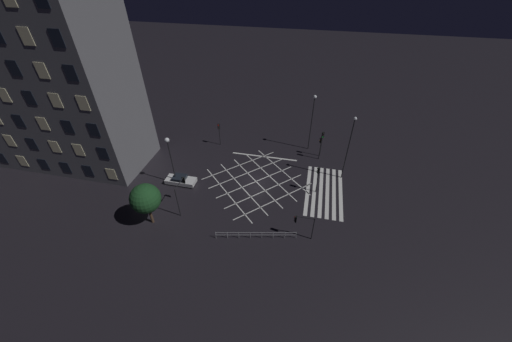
# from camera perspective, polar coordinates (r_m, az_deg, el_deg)

# --- Properties ---
(ground_plane) EXTENTS (200.00, 200.00, 0.00)m
(ground_plane) POSITION_cam_1_polar(r_m,az_deg,el_deg) (41.48, 0.00, -2.10)
(ground_plane) COLOR black
(road_markings) EXTENTS (15.96, 20.23, 0.01)m
(road_markings) POSITION_cam_1_polar(r_m,az_deg,el_deg) (41.24, 8.08, -2.84)
(road_markings) COLOR silver
(road_markings) RESTS_ON ground_plane
(traffic_light_se_cross) EXTENTS (0.36, 0.39, 4.00)m
(traffic_light_se_cross) POSITION_cam_1_polar(r_m,az_deg,el_deg) (45.45, 12.75, 5.33)
(traffic_light_se_cross) COLOR black
(traffic_light_se_cross) RESTS_ON ground_plane
(traffic_light_ne_main) EXTENTS (0.39, 0.36, 4.07)m
(traffic_light_ne_main) POSITION_cam_1_polar(r_m,az_deg,el_deg) (48.25, -7.41, 8.13)
(traffic_light_ne_main) COLOR black
(traffic_light_ne_main) RESTS_ON ground_plane
(traffic_light_median_south) EXTENTS (0.36, 0.39, 4.24)m
(traffic_light_median_south) POSITION_cam_1_polar(r_m,az_deg,el_deg) (38.75, 12.27, -0.72)
(traffic_light_median_south) COLOR black
(traffic_light_median_south) RESTS_ON ground_plane
(traffic_light_se_main) EXTENTS (0.39, 0.36, 4.51)m
(traffic_light_se_main) POSITION_cam_1_polar(r_m,az_deg,el_deg) (45.97, 13.11, 6.19)
(traffic_light_se_main) COLOR black
(traffic_light_se_main) RESTS_ON ground_plane
(traffic_light_nw_main) EXTENTS (2.69, 0.36, 4.48)m
(traffic_light_nw_main) POSITION_cam_1_polar(r_m,az_deg,el_deg) (36.44, -14.81, -3.56)
(traffic_light_nw_main) COLOR black
(traffic_light_nw_main) RESTS_ON ground_plane
(traffic_light_sw_cross) EXTENTS (0.36, 2.30, 3.50)m
(traffic_light_sw_cross) POSITION_cam_1_polar(r_m,az_deg,el_deg) (32.86, 9.36, -10.09)
(traffic_light_sw_cross) COLOR black
(traffic_light_sw_cross) RESTS_ON ground_plane
(street_lamp_east) EXTENTS (0.54, 0.54, 9.53)m
(street_lamp_east) POSITION_cam_1_polar(r_m,az_deg,el_deg) (45.85, 11.30, 11.44)
(street_lamp_east) COLOR black
(street_lamp_east) RESTS_ON ground_plane
(street_lamp_west) EXTENTS (0.45, 0.45, 9.90)m
(street_lamp_west) POSITION_cam_1_polar(r_m,az_deg,el_deg) (40.49, 18.27, 5.79)
(street_lamp_west) COLOR black
(street_lamp_west) RESTS_ON ground_plane
(street_lamp_far) EXTENTS (0.62, 0.62, 7.60)m
(street_lamp_far) POSITION_cam_1_polar(r_m,az_deg,el_deg) (39.34, -17.00, 4.21)
(street_lamp_far) COLOR black
(street_lamp_far) RESTS_ON ground_plane
(street_tree_near) EXTENTS (3.55, 3.55, 5.78)m
(street_tree_near) POSITION_cam_1_polar(r_m,az_deg,el_deg) (35.43, -21.25, -5.16)
(street_tree_near) COLOR #473323
(street_tree_near) RESTS_ON ground_plane
(waiting_car) EXTENTS (1.74, 4.31, 1.23)m
(waiting_car) POSITION_cam_1_polar(r_m,az_deg,el_deg) (42.21, -14.83, -1.77)
(waiting_car) COLOR silver
(waiting_car) RESTS_ON ground_plane
(pedestrian_railing) EXTENTS (2.01, 9.17, 1.05)m
(pedestrian_railing) POSITION_cam_1_polar(r_m,az_deg,el_deg) (33.76, 0.00, -12.58)
(pedestrian_railing) COLOR #9EA0A5
(pedestrian_railing) RESTS_ON ground_plane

